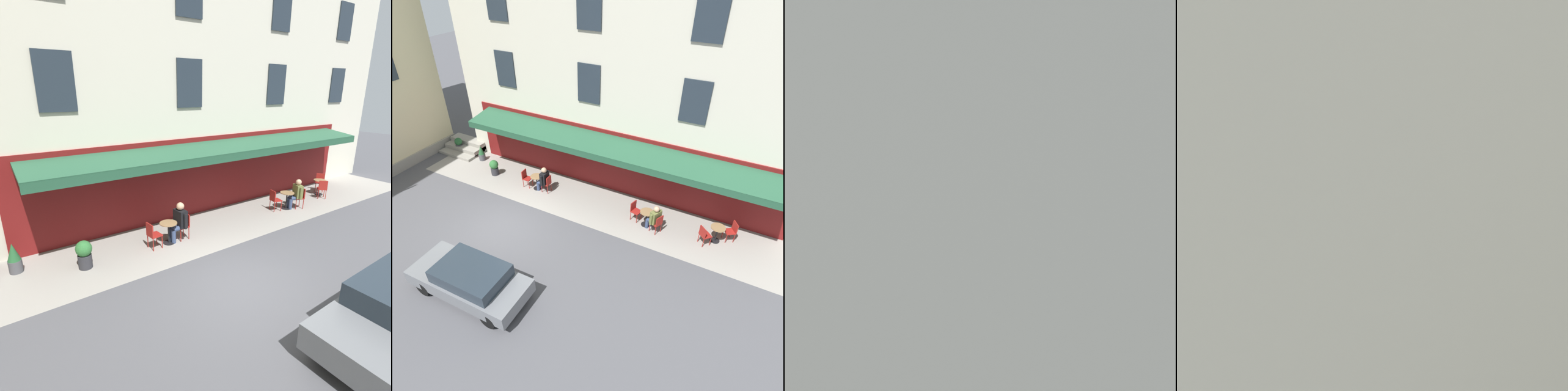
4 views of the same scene
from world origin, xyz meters
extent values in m
plane|color=#4C4C51|center=(0.00, 0.00, 0.00)|extent=(70.00, 70.00, 0.00)
cube|color=gray|center=(-3.25, -3.40, 0.00)|extent=(20.50, 3.20, 0.01)
cube|color=beige|center=(-4.00, -9.50, 7.50)|extent=(20.00, 9.00, 15.00)
cube|color=maroon|center=(-3.00, -4.97, 1.60)|extent=(16.00, 0.06, 3.20)
cube|color=#235138|center=(-3.00, -4.15, 2.85)|extent=(15.00, 1.70, 0.36)
cube|color=#235138|center=(-3.00, -3.32, 2.62)|extent=(15.00, 0.04, 0.28)
cube|color=#232D38|center=(-11.00, -4.96, 5.20)|extent=(1.10, 0.06, 1.70)
cube|color=#232D38|center=(-6.33, -4.96, 5.20)|extent=(1.10, 0.06, 1.70)
cube|color=#232D38|center=(-1.67, -4.96, 5.20)|extent=(1.10, 0.06, 1.70)
cube|color=#232D38|center=(3.00, -4.96, 5.20)|extent=(1.10, 0.06, 1.70)
cube|color=#232D38|center=(-11.00, -4.96, 8.20)|extent=(1.10, 0.06, 1.70)
cube|color=#232D38|center=(-6.33, -4.96, 8.20)|extent=(1.10, 0.06, 1.70)
cylinder|color=black|center=(-8.46, -3.56, 0.01)|extent=(0.40, 0.40, 0.03)
cylinder|color=black|center=(-8.46, -3.56, 0.36)|extent=(0.06, 0.06, 0.72)
cylinder|color=#99754C|center=(-8.46, -3.56, 0.73)|extent=(0.60, 0.60, 0.03)
cylinder|color=maroon|center=(-8.32, -3.17, 0.23)|extent=(0.03, 0.03, 0.45)
cylinder|color=maroon|center=(-8.07, -3.41, 0.23)|extent=(0.03, 0.03, 0.45)
cylinder|color=maroon|center=(-8.08, -2.93, 0.23)|extent=(0.03, 0.03, 0.45)
cylinder|color=maroon|center=(-7.84, -3.16, 0.23)|extent=(0.03, 0.03, 0.45)
cube|color=maroon|center=(-8.08, -3.17, 0.47)|extent=(0.57, 0.57, 0.04)
cube|color=maroon|center=(-7.95, -3.04, 0.70)|extent=(0.32, 0.31, 0.42)
cylinder|color=maroon|center=(-8.68, -3.92, 0.23)|extent=(0.03, 0.03, 0.45)
cylinder|color=maroon|center=(-8.87, -3.63, 0.23)|extent=(0.03, 0.03, 0.45)
cylinder|color=maroon|center=(-8.96, -4.10, 0.23)|extent=(0.03, 0.03, 0.45)
cylinder|color=maroon|center=(-9.15, -3.82, 0.23)|extent=(0.03, 0.03, 0.45)
cube|color=maroon|center=(-8.91, -3.87, 0.47)|extent=(0.55, 0.55, 0.04)
cube|color=maroon|center=(-9.06, -3.97, 0.70)|extent=(0.26, 0.35, 0.42)
cylinder|color=black|center=(-5.52, -3.15, 0.01)|extent=(0.40, 0.40, 0.03)
cylinder|color=black|center=(-5.52, -3.15, 0.36)|extent=(0.06, 0.06, 0.72)
cylinder|color=#99754C|center=(-5.52, -3.15, 0.73)|extent=(0.60, 0.60, 0.03)
cylinder|color=maroon|center=(-5.94, -3.15, 0.23)|extent=(0.03, 0.03, 0.45)
cylinder|color=maroon|center=(-5.80, -2.84, 0.23)|extent=(0.03, 0.03, 0.45)
cylinder|color=maroon|center=(-6.25, -3.01, 0.23)|extent=(0.03, 0.03, 0.45)
cylinder|color=maroon|center=(-6.11, -2.70, 0.23)|extent=(0.03, 0.03, 0.45)
cube|color=maroon|center=(-6.02, -2.93, 0.47)|extent=(0.53, 0.53, 0.04)
cube|color=maroon|center=(-6.19, -2.85, 0.70)|extent=(0.20, 0.38, 0.42)
cylinder|color=maroon|center=(-5.11, -3.07, 0.23)|extent=(0.03, 0.03, 0.45)
cylinder|color=maroon|center=(-5.19, -3.40, 0.23)|extent=(0.03, 0.03, 0.45)
cylinder|color=maroon|center=(-4.78, -3.16, 0.23)|extent=(0.03, 0.03, 0.45)
cylinder|color=maroon|center=(-4.86, -3.49, 0.23)|extent=(0.03, 0.03, 0.45)
cube|color=maroon|center=(-4.99, -3.28, 0.47)|extent=(0.49, 0.49, 0.04)
cube|color=maroon|center=(-4.81, -3.32, 0.70)|extent=(0.14, 0.40, 0.42)
cylinder|color=black|center=(0.38, -3.21, 0.01)|extent=(0.40, 0.40, 0.03)
cylinder|color=black|center=(0.38, -3.21, 0.36)|extent=(0.06, 0.06, 0.72)
cylinder|color=#99754C|center=(0.38, -3.21, 0.73)|extent=(0.60, 0.60, 0.03)
cylinder|color=maroon|center=(0.75, -3.01, 0.23)|extent=(0.03, 0.03, 0.45)
cylinder|color=maroon|center=(0.77, -3.35, 0.23)|extent=(0.03, 0.03, 0.45)
cylinder|color=maroon|center=(1.08, -2.98, 0.23)|extent=(0.03, 0.03, 0.45)
cylinder|color=maroon|center=(1.11, -3.32, 0.23)|extent=(0.03, 0.03, 0.45)
cube|color=maroon|center=(0.93, -3.16, 0.47)|extent=(0.43, 0.43, 0.04)
cube|color=maroon|center=(1.11, -3.15, 0.70)|extent=(0.07, 0.40, 0.42)
cylinder|color=maroon|center=(0.01, -3.39, 0.23)|extent=(0.03, 0.03, 0.45)
cylinder|color=maroon|center=(-0.01, -3.05, 0.23)|extent=(0.03, 0.03, 0.45)
cylinder|color=maroon|center=(-0.33, -3.41, 0.23)|extent=(0.03, 0.03, 0.45)
cylinder|color=maroon|center=(-0.35, -3.07, 0.23)|extent=(0.03, 0.03, 0.45)
cube|color=maroon|center=(-0.17, -3.23, 0.47)|extent=(0.42, 0.42, 0.04)
cube|color=maroon|center=(-0.35, -3.24, 0.70)|extent=(0.06, 0.40, 0.42)
cylinder|color=navy|center=(-5.70, -3.17, 0.23)|extent=(0.15, 0.15, 0.47)
cylinder|color=navy|center=(-5.85, -3.10, 0.49)|extent=(0.37, 0.28, 0.16)
cylinder|color=navy|center=(-5.62, -3.00, 0.23)|extent=(0.15, 0.15, 0.47)
cylinder|color=navy|center=(-5.78, -2.93, 0.49)|extent=(0.37, 0.28, 0.16)
cube|color=olive|center=(-5.97, -2.95, 0.78)|extent=(0.43, 0.54, 0.57)
sphere|color=tan|center=(-5.97, -2.95, 1.19)|extent=(0.25, 0.25, 0.25)
cylinder|color=olive|center=(-6.08, -3.21, 0.76)|extent=(0.10, 0.10, 0.51)
cylinder|color=olive|center=(-5.86, -2.69, 0.76)|extent=(0.10, 0.10, 0.51)
cylinder|color=navy|center=(0.25, -3.31, 0.23)|extent=(0.16, 0.16, 0.47)
cylinder|color=navy|center=(0.07, -3.32, 0.49)|extent=(0.36, 0.18, 0.17)
cylinder|color=navy|center=(0.24, -3.12, 0.23)|extent=(0.16, 0.16, 0.47)
cylinder|color=navy|center=(0.07, -3.12, 0.49)|extent=(0.36, 0.18, 0.17)
cube|color=black|center=(-0.11, -3.23, 0.79)|extent=(0.31, 0.51, 0.61)
sphere|color=tan|center=(-0.11, -3.23, 1.23)|extent=(0.27, 0.27, 0.27)
cylinder|color=black|center=(-0.10, -3.53, 0.78)|extent=(0.11, 0.11, 0.54)
cylinder|color=black|center=(-0.12, -2.93, 0.78)|extent=(0.11, 0.11, 0.54)
cylinder|color=#2D2D33|center=(3.19, -3.23, 0.21)|extent=(0.40, 0.40, 0.42)
sphere|color=#2D6B33|center=(3.19, -3.23, 0.62)|extent=(0.48, 0.48, 0.48)
cylinder|color=#4C4C51|center=(4.90, -4.12, 0.19)|extent=(0.37, 0.37, 0.38)
cone|color=#23562D|center=(4.90, -4.12, 0.64)|extent=(0.35, 0.35, 0.52)
cylinder|color=black|center=(0.12, 2.53, 0.30)|extent=(0.60, 0.20, 0.60)
cylinder|color=black|center=(-2.78, 2.44, 0.30)|extent=(0.60, 0.20, 0.60)
camera|label=1|loc=(5.12, 5.29, 4.97)|focal=28.90mm
camera|label=2|loc=(-8.79, 8.34, 10.06)|focal=31.57mm
camera|label=3|loc=(-15.29, -11.28, 4.27)|focal=40.99mm
camera|label=4|loc=(6.83, -10.30, 7.68)|focal=41.29mm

